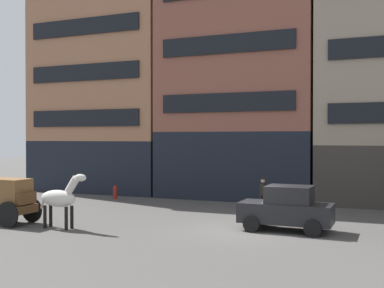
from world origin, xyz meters
name	(u,v)px	position (x,y,z in m)	size (l,w,h in m)	color
ground_plane	(247,230)	(0.00, 0.00, 0.00)	(120.00, 120.00, 0.00)	#4C4947
building_far_left	(112,78)	(-13.34, 11.15, 8.13)	(10.38, 7.38, 16.20)	black
building_center_left	(243,81)	(-3.42, 11.15, 7.47)	(10.16, 7.38, 14.86)	black
cargo_wagon	(5,198)	(-10.19, -2.67, 1.15)	(2.93, 1.57, 1.98)	brown
draft_horse	(60,198)	(-7.24, -2.67, 1.27)	(2.35, 0.64, 2.30)	beige
sedan_light	(287,208)	(1.55, 0.42, 0.91)	(3.72, 1.91, 1.83)	black
pedestrian_officer	(263,193)	(-0.47, 4.64, 0.98)	(0.36, 0.36, 1.79)	black
fire_hydrant_curbside	(115,192)	(-10.13, 6.34, 0.43)	(0.24, 0.24, 0.83)	maroon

